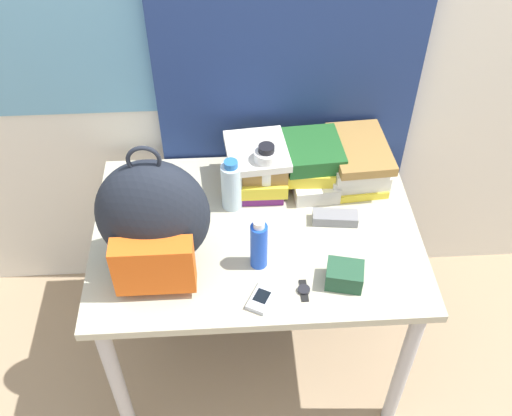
# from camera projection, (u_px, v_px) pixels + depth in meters

# --- Properties ---
(wall_back) EXTENTS (6.00, 0.06, 2.50)m
(wall_back) POSITION_uv_depth(u_px,v_px,m) (246.00, 12.00, 1.94)
(wall_back) COLOR silver
(wall_back) RESTS_ON ground_plane
(curtain_blue) EXTENTS (0.91, 0.04, 2.50)m
(curtain_blue) POSITION_uv_depth(u_px,v_px,m) (291.00, 19.00, 1.90)
(curtain_blue) COLOR navy
(curtain_blue) RESTS_ON ground_plane
(desk) EXTENTS (1.08, 0.76, 0.72)m
(desk) POSITION_uv_depth(u_px,v_px,m) (256.00, 248.00, 2.05)
(desk) COLOR #B7B299
(desk) RESTS_ON ground_plane
(backpack) EXTENTS (0.34, 0.27, 0.46)m
(backpack) POSITION_uv_depth(u_px,v_px,m) (153.00, 220.00, 1.75)
(backpack) COLOR #1E232D
(backpack) RESTS_ON desk
(book_stack_left) EXTENTS (0.23, 0.26, 0.17)m
(book_stack_left) POSITION_uv_depth(u_px,v_px,m) (259.00, 165.00, 2.08)
(book_stack_left) COLOR #6B2370
(book_stack_left) RESTS_ON desk
(book_stack_center) EXTENTS (0.21, 0.27, 0.17)m
(book_stack_center) POSITION_uv_depth(u_px,v_px,m) (311.00, 163.00, 2.10)
(book_stack_center) COLOR silver
(book_stack_center) RESTS_ON desk
(book_stack_right) EXTENTS (0.22, 0.29, 0.16)m
(book_stack_right) POSITION_uv_depth(u_px,v_px,m) (356.00, 162.00, 2.10)
(book_stack_right) COLOR yellow
(book_stack_right) RESTS_ON desk
(water_bottle) EXTENTS (0.07, 0.07, 0.20)m
(water_bottle) POSITION_uv_depth(u_px,v_px,m) (232.00, 185.00, 2.00)
(water_bottle) COLOR silver
(water_bottle) RESTS_ON desk
(sports_bottle) EXTENTS (0.08, 0.08, 0.22)m
(sports_bottle) POSITION_uv_depth(u_px,v_px,m) (266.00, 173.00, 2.02)
(sports_bottle) COLOR white
(sports_bottle) RESTS_ON desk
(sunscreen_bottle) EXTENTS (0.05, 0.05, 0.19)m
(sunscreen_bottle) POSITION_uv_depth(u_px,v_px,m) (260.00, 245.00, 1.82)
(sunscreen_bottle) COLOR blue
(sunscreen_bottle) RESTS_ON desk
(cell_phone) EXTENTS (0.10, 0.12, 0.02)m
(cell_phone) POSITION_uv_depth(u_px,v_px,m) (262.00, 298.00, 1.77)
(cell_phone) COLOR #B7BCC6
(cell_phone) RESTS_ON desk
(sunglasses_case) EXTENTS (0.16, 0.07, 0.04)m
(sunglasses_case) POSITION_uv_depth(u_px,v_px,m) (335.00, 218.00, 2.00)
(sunglasses_case) COLOR gray
(sunglasses_case) RESTS_ON desk
(camera_pouch) EXTENTS (0.13, 0.11, 0.07)m
(camera_pouch) POSITION_uv_depth(u_px,v_px,m) (345.00, 275.00, 1.80)
(camera_pouch) COLOR #234C33
(camera_pouch) RESTS_ON desk
(wristwatch) EXTENTS (0.04, 0.08, 0.01)m
(wristwatch) POSITION_uv_depth(u_px,v_px,m) (304.00, 290.00, 1.80)
(wristwatch) COLOR black
(wristwatch) RESTS_ON desk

